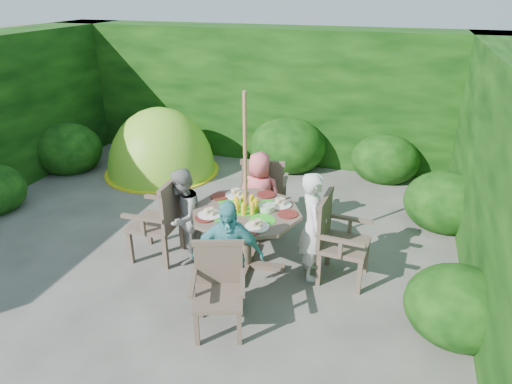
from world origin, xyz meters
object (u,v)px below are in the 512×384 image
(garden_chair_front, at_px, (218,287))
(dome_tent, at_px, (162,171))
(garden_chair_left, at_px, (161,218))
(child_front, at_px, (228,257))
(child_left, at_px, (183,216))
(child_right, at_px, (313,226))
(patio_table, at_px, (246,220))
(garden_chair_back, at_px, (264,191))
(garden_chair_right, at_px, (337,238))
(child_back, at_px, (260,196))
(parasol_pole, at_px, (245,186))

(garden_chair_front, relative_size, dome_tent, 0.37)
(garden_chair_left, xyz_separation_m, child_front, (1.16, -0.69, 0.09))
(garden_chair_left, xyz_separation_m, child_left, (0.29, 0.03, 0.06))
(child_right, height_order, dome_tent, child_right)
(patio_table, height_order, garden_chair_back, garden_chair_back)
(garden_chair_left, relative_size, dome_tent, 0.43)
(garden_chair_right, bearing_deg, child_back, 63.46)
(garden_chair_left, xyz_separation_m, child_back, (1.01, 0.91, 0.06))
(patio_table, height_order, child_back, child_back)
(child_left, bearing_deg, dome_tent, -153.25)
(garden_chair_back, bearing_deg, child_front, 86.27)
(child_right, bearing_deg, garden_chair_back, 22.82)
(garden_chair_right, distance_m, child_front, 1.37)
(garden_chair_left, height_order, child_right, child_right)
(child_back, bearing_deg, garden_chair_front, 90.01)
(garden_chair_front, distance_m, child_right, 1.39)
(garden_chair_right, height_order, child_right, child_right)
(child_right, relative_size, dome_tent, 0.55)
(garden_chair_right, distance_m, dome_tent, 4.37)
(garden_chair_right, bearing_deg, garden_chair_back, 54.51)
(child_left, relative_size, child_front, 0.95)
(garden_chair_right, xyz_separation_m, child_right, (-0.29, -0.04, 0.13))
(garden_chair_right, height_order, garden_chair_left, garden_chair_left)
(parasol_pole, bearing_deg, dome_tent, 135.26)
(garden_chair_front, distance_m, dome_tent, 4.49)
(child_left, distance_m, child_front, 1.13)
(patio_table, height_order, garden_chair_right, garden_chair_right)
(parasol_pole, height_order, child_front, parasol_pole)
(garden_chair_right, xyz_separation_m, garden_chair_left, (-2.17, -0.23, 0.02))
(parasol_pole, distance_m, garden_chair_back, 1.22)
(patio_table, bearing_deg, child_back, 95.81)
(parasol_pole, xyz_separation_m, garden_chair_front, (0.09, -1.10, -0.63))
(patio_table, relative_size, garden_chair_back, 1.43)
(child_left, bearing_deg, child_back, 133.35)
(child_left, bearing_deg, patio_table, 88.42)
(child_left, height_order, child_front, child_front)
(patio_table, distance_m, parasol_pole, 0.44)
(patio_table, relative_size, child_right, 1.11)
(garden_chair_front, height_order, dome_tent, dome_tent)
(garden_chair_left, distance_m, dome_tent, 3.05)
(child_back, distance_m, dome_tent, 3.06)
(child_back, relative_size, dome_tent, 0.51)
(parasol_pole, relative_size, garden_chair_front, 2.48)
(parasol_pole, height_order, garden_chair_front, parasol_pole)
(garden_chair_front, bearing_deg, child_front, 72.84)
(garden_chair_right, xyz_separation_m, garden_chair_back, (-1.18, 0.97, 0.01))
(child_back, bearing_deg, child_right, 135.57)
(dome_tent, bearing_deg, child_left, -58.43)
(garden_chair_right, bearing_deg, parasol_pole, 99.96)
(garden_chair_back, height_order, child_back, child_back)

